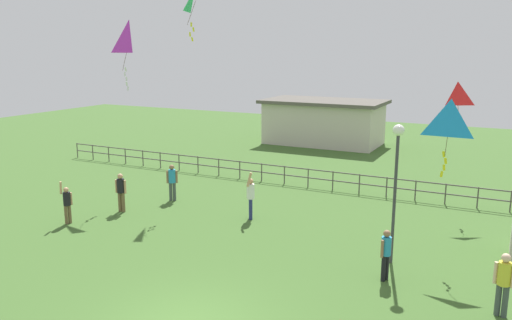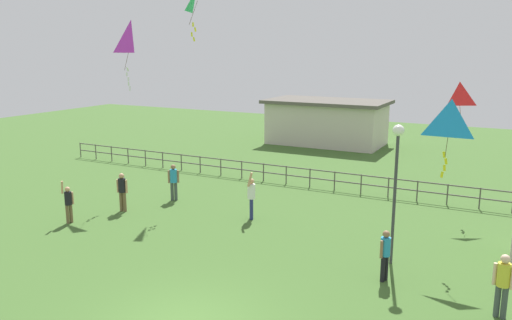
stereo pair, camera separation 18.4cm
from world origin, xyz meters
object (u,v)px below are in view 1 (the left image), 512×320
lamppost (397,164)px  person_1 (172,180)px  person_0 (504,280)px  kite_4 (457,95)px  person_2 (67,202)px  kite_5 (130,39)px  kite_7 (450,120)px  person_3 (251,195)px  person_5 (386,252)px  kite_0 (196,2)px  person_4 (121,190)px

lamppost → person_1: 11.11m
person_0 → kite_4: kite_4 is taller
person_1 → person_2: size_ratio=0.96×
kite_5 → kite_7: bearing=-6.0°
person_3 → person_5: (6.26, -3.25, -0.10)m
person_0 → kite_0: bearing=154.1°
person_5 → kite_7: kite_7 is taller
lamppost → person_3: lamppost is taller
person_0 → kite_0: size_ratio=0.74×
kite_7 → person_2: bearing=-166.1°
person_1 → person_4: size_ratio=1.01×
person_1 → person_3: size_ratio=0.84×
person_0 → person_3: (-9.45, 4.02, 0.01)m
kite_5 → lamppost: bearing=-12.8°
person_1 → kite_7: size_ratio=0.68×
person_1 → person_4: 2.54m
kite_0 → kite_5: kite_0 is taller
person_3 → person_4: bearing=-162.9°
person_5 → kite_7: bearing=67.1°
person_3 → kite_0: (-4.16, 2.60, 7.92)m
person_3 → person_4: person_3 is taller
person_4 → person_5: (11.62, -1.60, -0.05)m
person_1 → kite_4: bearing=21.5°
person_2 → kite_4: (13.28, 9.03, 4.06)m
lamppost → person_5: (0.12, -1.40, -2.39)m
kite_7 → person_1: bearing=174.5°
lamppost → person_4: bearing=179.0°
person_5 → kite_0: bearing=150.7°
person_1 → person_5: bearing=-20.4°
lamppost → kite_7: kite_7 is taller
kite_0 → person_0: bearing=-25.9°
person_0 → kite_5: bearing=162.6°
person_3 → kite_0: bearing=148.0°
person_0 → kite_0: 17.09m
person_1 → kite_0: kite_0 is taller
person_3 → person_5: person_3 is taller
person_5 → kite_5: size_ratio=0.50×
person_0 → kite_4: bearing=104.6°
person_4 → kite_5: size_ratio=0.53×
person_4 → kite_7: bearing=5.5°
person_2 → person_4: person_2 is taller
person_2 → kite_5: size_ratio=0.55×
person_3 → person_4: (-5.37, -1.65, -0.04)m
kite_0 → kite_4: size_ratio=1.19×
person_1 → kite_4: kite_4 is taller
kite_0 → kite_5: 3.46m
person_3 → kite_4: bearing=36.5°
person_5 → kite_5: 15.16m
lamppost → person_1: (-10.55, 2.56, -2.33)m
lamppost → kite_5: kite_5 is taller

